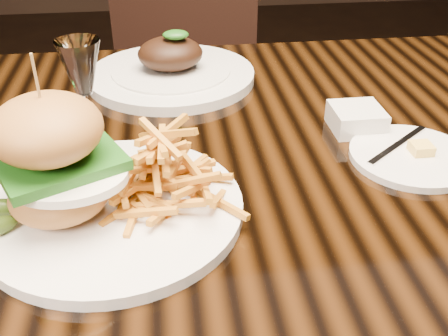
{
  "coord_description": "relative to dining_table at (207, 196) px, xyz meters",
  "views": [
    {
      "loc": [
        -0.06,
        -0.64,
        1.13
      ],
      "look_at": [
        0.01,
        -0.14,
        0.81
      ],
      "focal_mm": 42.0,
      "sensor_mm": 36.0,
      "label": 1
    }
  ],
  "objects": [
    {
      "name": "burger_plate",
      "position": [
        -0.12,
        -0.13,
        0.13
      ],
      "size": [
        0.31,
        0.31,
        0.2
      ],
      "rotation": [
        0.0,
        0.0,
        0.25
      ],
      "color": "silver",
      "rests_on": "dining_table"
    },
    {
      "name": "far_dish",
      "position": [
        -0.04,
        0.27,
        0.1
      ],
      "size": [
        0.3,
        0.3,
        0.1
      ],
      "rotation": [
        0.0,
        0.0,
        0.08
      ],
      "color": "silver",
      "rests_on": "dining_table"
    },
    {
      "name": "side_saucer",
      "position": [
        0.28,
        -0.05,
        0.08
      ],
      "size": [
        0.17,
        0.17,
        0.02
      ],
      "rotation": [
        0.0,
        0.0,
        0.14
      ],
      "color": "silver",
      "rests_on": "dining_table"
    },
    {
      "name": "chair_far",
      "position": [
        0.0,
        0.89,
        -0.13
      ],
      "size": [
        0.55,
        0.55,
        0.95
      ],
      "rotation": [
        0.0,
        0.0,
        -0.21
      ],
      "color": "black",
      "rests_on": "ground"
    },
    {
      "name": "ramekin",
      "position": [
        0.23,
        0.04,
        0.09
      ],
      "size": [
        0.09,
        0.09,
        0.04
      ],
      "primitive_type": "cube",
      "rotation": [
        0.0,
        0.0,
        -0.27
      ],
      "color": "silver",
      "rests_on": "dining_table"
    },
    {
      "name": "wine_glass",
      "position": [
        -0.16,
        0.03,
        0.19
      ],
      "size": [
        0.06,
        0.06,
        0.16
      ],
      "color": "white",
      "rests_on": "dining_table"
    },
    {
      "name": "dining_table",
      "position": [
        0.0,
        0.0,
        0.0
      ],
      "size": [
        1.6,
        0.9,
        0.75
      ],
      "color": "black",
      "rests_on": "ground"
    }
  ]
}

